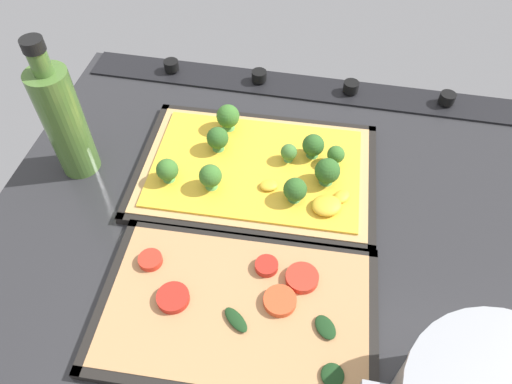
# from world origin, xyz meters

# --- Properties ---
(ground_plane) EXTENTS (0.85, 0.73, 0.03)m
(ground_plane) POSITION_xyz_m (0.00, 0.00, -0.01)
(ground_plane) COLOR #28282B
(stove_control_panel) EXTENTS (0.82, 0.07, 0.03)m
(stove_control_panel) POSITION_xyz_m (-0.00, -0.33, 0.01)
(stove_control_panel) COLOR black
(stove_control_panel) RESTS_ON ground_plane
(baking_tray_front) EXTENTS (0.38, 0.27, 0.01)m
(baking_tray_front) POSITION_xyz_m (0.05, -0.10, 0.00)
(baking_tray_front) COLOR black
(baking_tray_front) RESTS_ON ground_plane
(broccoli_pizza) EXTENTS (0.36, 0.24, 0.06)m
(broccoli_pizza) POSITION_xyz_m (0.04, -0.10, 0.02)
(broccoli_pizza) COLOR tan
(broccoli_pizza) RESTS_ON baking_tray_front
(baking_tray_back) EXTENTS (0.36, 0.24, 0.01)m
(baking_tray_back) POSITION_xyz_m (0.03, 0.13, 0.00)
(baking_tray_back) COLOR black
(baking_tray_back) RESTS_ON ground_plane
(veggie_pizza_back) EXTENTS (0.34, 0.21, 0.02)m
(veggie_pizza_back) POSITION_xyz_m (0.03, 0.13, 0.01)
(veggie_pizza_back) COLOR #B08052
(veggie_pizza_back) RESTS_ON baking_tray_back
(oil_bottle) EXTENTS (0.06, 0.06, 0.23)m
(oil_bottle) POSITION_xyz_m (0.33, -0.07, 0.10)
(oil_bottle) COLOR #476B2D
(oil_bottle) RESTS_ON ground_plane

